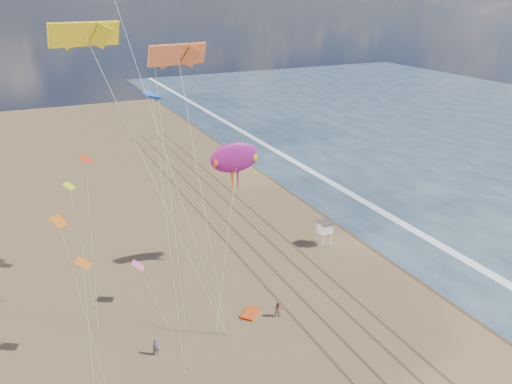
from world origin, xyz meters
The scene contains 9 objects.
wet_sand centered at (19.00, 40.00, 0.00)m, with size 260.00×260.00×0.00m, color #42301E.
foam centered at (23.20, 40.00, 0.00)m, with size 260.00×260.00×0.00m, color white.
tracks centered at (2.55, 30.00, 0.01)m, with size 7.68×120.00×0.01m.
lifeguard_stand centered at (9.79, 27.25, 2.53)m, with size 1.82×1.82×3.28m.
grounded_kite centered at (-4.83, 17.91, 0.12)m, with size 2.10×1.34×0.24m, color #F04D14.
show_kite centered at (-2.27, 27.38, 13.29)m, with size 5.83×5.82×17.43m.
kite_flyer_a centered at (-14.84, 16.05, 0.88)m, with size 0.64×0.42×1.76m, color slate.
kite_flyer_b centered at (-2.50, 16.34, 0.87)m, with size 0.85×0.66×1.75m, color #8F5C49.
small_kites centered at (-16.08, 24.85, 14.04)m, with size 12.59×17.11×20.06m.
Camera 1 is at (-22.19, -20.00, 29.83)m, focal length 35.00 mm.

